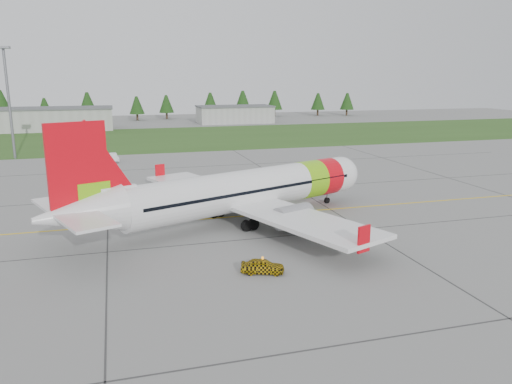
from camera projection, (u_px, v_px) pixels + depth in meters
name	position (u px, v px, depth m)	size (l,w,h in m)	color
ground	(269.00, 238.00, 48.15)	(320.00, 320.00, 0.00)	gray
aircraft	(241.00, 191.00, 52.71)	(36.51, 34.69, 11.57)	white
follow_me_car	(263.00, 252.00, 39.10)	(1.38, 1.17, 3.44)	#E4BA0C
service_van	(111.00, 149.00, 89.97)	(1.65, 1.56, 4.74)	silver
grass_strip	(171.00, 138.00, 124.94)	(320.00, 50.00, 0.03)	#30561E
taxi_guideline	(247.00, 216.00, 55.64)	(120.00, 0.25, 0.02)	gold
hangar_west	(54.00, 120.00, 142.49)	(32.00, 14.00, 6.00)	#A8A8A3
hangar_east	(235.00, 115.00, 164.73)	(24.00, 12.00, 5.20)	#A8A8A3
floodlight_mast	(9.00, 105.00, 91.66)	(0.50, 0.50, 20.00)	slate
treeline	(153.00, 105.00, 176.25)	(160.00, 8.00, 10.00)	#1C3F14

